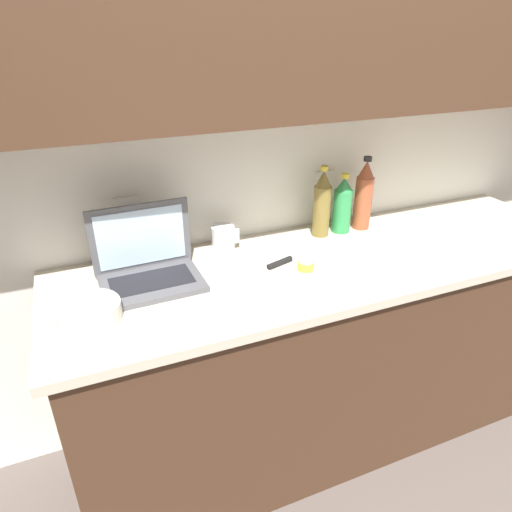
{
  "coord_description": "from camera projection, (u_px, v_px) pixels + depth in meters",
  "views": [
    {
      "loc": [
        -0.89,
        -1.32,
        1.72
      ],
      "look_at": [
        -0.35,
        -0.01,
        0.99
      ],
      "focal_mm": 32.0,
      "sensor_mm": 36.0,
      "label": 1
    }
  ],
  "objects": [
    {
      "name": "ground_plane",
      "position": [
        323.0,
        425.0,
        2.18
      ],
      "size": [
        12.0,
        12.0,
        0.0
      ],
      "primitive_type": "plane",
      "color": "#564C47",
      "rests_on": "ground"
    },
    {
      "name": "wall_back",
      "position": [
        317.0,
        70.0,
        1.67
      ],
      "size": [
        5.2,
        0.38,
        2.6
      ],
      "color": "white",
      "rests_on": "ground_plane"
    },
    {
      "name": "counter_unit",
      "position": [
        334.0,
        346.0,
        1.98
      ],
      "size": [
        2.17,
        0.64,
        0.91
      ],
      "color": "#472D1E",
      "rests_on": "ground_plane"
    },
    {
      "name": "laptop",
      "position": [
        147.0,
        264.0,
        1.58
      ],
      "size": [
        0.35,
        0.25,
        0.26
      ],
      "rotation": [
        0.0,
        0.0,
        0.03
      ],
      "color": "#515156",
      "rests_on": "counter_unit"
    },
    {
      "name": "cutting_board",
      "position": [
        291.0,
        268.0,
        1.67
      ],
      "size": [
        0.44,
        0.24,
        0.01
      ],
      "primitive_type": "cube",
      "color": "silver",
      "rests_on": "counter_unit"
    },
    {
      "name": "knife",
      "position": [
        288.0,
        260.0,
        1.7
      ],
      "size": [
        0.29,
        0.11,
        0.02
      ],
      "rotation": [
        0.0,
        0.0,
        0.3
      ],
      "color": "silver",
      "rests_on": "cutting_board"
    },
    {
      "name": "lemon_half_cut",
      "position": [
        306.0,
        265.0,
        1.65
      ],
      "size": [
        0.06,
        0.06,
        0.03
      ],
      "color": "yellow",
      "rests_on": "cutting_board"
    },
    {
      "name": "bottle_green_soda",
      "position": [
        364.0,
        196.0,
        1.95
      ],
      "size": [
        0.08,
        0.08,
        0.32
      ],
      "color": "#A34C2D",
      "rests_on": "counter_unit"
    },
    {
      "name": "bottle_oil_tall",
      "position": [
        342.0,
        206.0,
        1.93
      ],
      "size": [
        0.08,
        0.08,
        0.26
      ],
      "color": "#2D934C",
      "rests_on": "counter_unit"
    },
    {
      "name": "bottle_water_clear",
      "position": [
        322.0,
        204.0,
        1.88
      ],
      "size": [
        0.07,
        0.07,
        0.3
      ],
      "color": "olive",
      "rests_on": "counter_unit"
    },
    {
      "name": "measuring_cup",
      "position": [
        223.0,
        239.0,
        1.78
      ],
      "size": [
        0.11,
        0.09,
        0.11
      ],
      "color": "silver",
      "rests_on": "counter_unit"
    },
    {
      "name": "bowl_white",
      "position": [
        89.0,
        312.0,
        1.38
      ],
      "size": [
        0.19,
        0.19,
        0.05
      ],
      "color": "beige",
      "rests_on": "counter_unit"
    },
    {
      "name": "dish_towel",
      "position": [
        233.0,
        311.0,
        1.41
      ],
      "size": [
        0.23,
        0.17,
        0.02
      ],
      "primitive_type": "cube",
      "rotation": [
        0.0,
        0.0,
        -0.03
      ],
      "color": "white",
      "rests_on": "counter_unit"
    }
  ]
}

